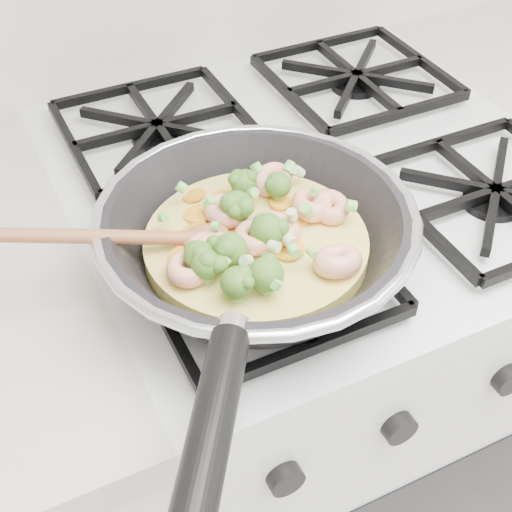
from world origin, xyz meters
name	(u,v)px	position (x,y,z in m)	size (l,w,h in m)	color
stove	(301,388)	(0.00, 1.70, 0.46)	(0.60, 0.60, 0.92)	silver
skillet	(254,238)	(-0.15, 1.56, 0.96)	(0.46, 0.45, 0.10)	black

